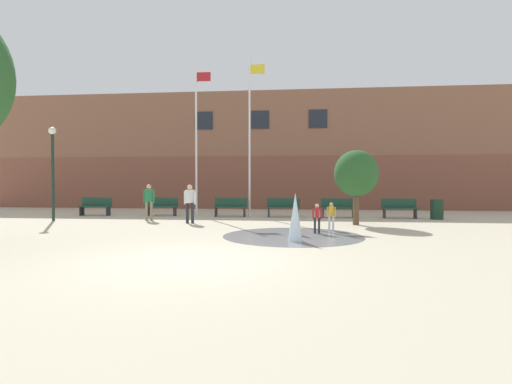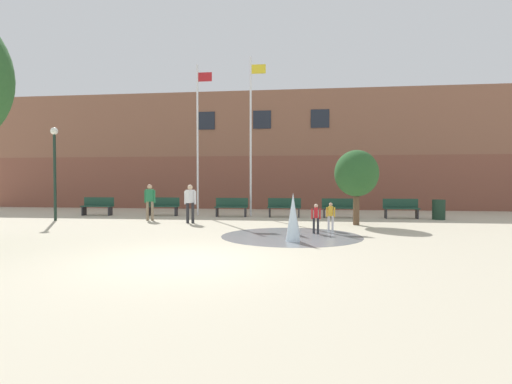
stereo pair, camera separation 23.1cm
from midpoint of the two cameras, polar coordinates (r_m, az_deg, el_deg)
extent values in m
plane|color=#BCB299|center=(8.95, -9.33, -9.68)|extent=(100.00, 100.00, 0.00)
cube|color=brown|center=(27.48, 1.78, 1.38)|extent=(36.00, 6.00, 3.28)
cube|color=brown|center=(27.70, 1.78, 8.94)|extent=(36.00, 6.00, 4.01)
cube|color=#1E232D|center=(25.34, -6.88, 10.08)|extent=(1.10, 0.06, 1.10)
cube|color=#1E232D|center=(24.75, 1.15, 10.29)|extent=(1.10, 0.06, 1.10)
cube|color=#1E232D|center=(24.65, 9.40, 10.31)|extent=(1.10, 0.06, 1.10)
cylinder|color=gray|center=(12.73, 5.60, -6.27)|extent=(4.45, 4.45, 0.01)
cone|color=silver|center=(11.56, 5.88, -3.58)|extent=(0.43, 0.43, 1.41)
cone|color=silver|center=(12.93, 6.08, -4.08)|extent=(0.35, 0.35, 0.94)
cube|color=#28282D|center=(22.01, -23.07, -2.50)|extent=(0.06, 0.40, 0.44)
cube|color=#28282D|center=(21.35, -19.82, -2.59)|extent=(0.06, 0.40, 0.44)
cube|color=#1E4233|center=(21.66, -21.48, -1.90)|extent=(1.60, 0.44, 0.05)
cube|color=#1E4233|center=(21.82, -21.23, -1.26)|extent=(1.60, 0.04, 0.42)
cube|color=#28282D|center=(20.75, -14.69, -2.67)|extent=(0.06, 0.40, 0.44)
cube|color=#28282D|center=(20.28, -11.01, -2.75)|extent=(0.06, 0.40, 0.44)
cube|color=#1E4233|center=(20.49, -12.87, -2.02)|extent=(1.60, 0.44, 0.05)
cube|color=#1E4233|center=(20.66, -12.69, -1.34)|extent=(1.60, 0.04, 0.42)
cube|color=#28282D|center=(19.62, -5.24, -2.87)|extent=(0.06, 0.40, 0.44)
cube|color=#28282D|center=(19.38, -1.18, -2.92)|extent=(0.06, 0.40, 0.44)
cube|color=#1E4233|center=(19.47, -3.22, -2.17)|extent=(1.60, 0.44, 0.05)
cube|color=#1E4233|center=(19.65, -3.12, -1.45)|extent=(1.60, 0.04, 0.42)
cube|color=#28282D|center=(19.30, 2.32, -2.94)|extent=(0.06, 0.40, 0.44)
cube|color=#28282D|center=(19.24, 6.48, -2.96)|extent=(0.06, 0.40, 0.44)
cube|color=#1E4233|center=(19.24, 4.40, -2.22)|extent=(1.60, 0.44, 0.05)
cube|color=#1E4233|center=(19.42, 4.43, -1.49)|extent=(1.60, 0.04, 0.42)
cube|color=#28282D|center=(19.19, 10.04, -2.99)|extent=(0.06, 0.40, 0.44)
cube|color=#28282D|center=(19.31, 14.19, -2.98)|extent=(0.06, 0.40, 0.44)
cube|color=#1E4233|center=(19.22, 12.13, -2.26)|extent=(1.60, 0.44, 0.05)
cube|color=#1E4233|center=(19.40, 12.08, -1.53)|extent=(1.60, 0.04, 0.42)
cube|color=#28282D|center=(19.57, 18.36, -2.95)|extent=(0.06, 0.40, 0.44)
cube|color=#28282D|center=(19.90, 22.31, -2.92)|extent=(0.06, 0.40, 0.44)
cube|color=#1E4233|center=(19.71, 20.36, -2.23)|extent=(1.60, 0.44, 0.05)
cube|color=#1E4233|center=(19.89, 20.23, -1.51)|extent=(1.60, 0.04, 0.42)
cylinder|color=#89755B|center=(18.21, -14.88, -2.63)|extent=(0.12, 0.12, 0.84)
cylinder|color=#89755B|center=(18.13, -14.24, -2.64)|extent=(0.12, 0.12, 0.84)
cube|color=#237547|center=(18.13, -14.58, -0.46)|extent=(0.39, 0.36, 0.54)
sphere|color=tan|center=(18.12, -14.59, 0.72)|extent=(0.21, 0.21, 0.21)
cylinder|color=#237547|center=(18.21, -15.19, -0.63)|extent=(0.08, 0.08, 0.55)
cylinder|color=#237547|center=(18.06, -13.96, -0.64)|extent=(0.08, 0.08, 0.55)
cylinder|color=#28282D|center=(13.40, 8.75, -4.79)|extent=(0.07, 0.07, 0.52)
cylinder|color=#28282D|center=(13.41, 9.34, -4.79)|extent=(0.07, 0.07, 0.52)
cube|color=red|center=(13.36, 9.05, -2.96)|extent=(0.13, 0.21, 0.33)
sphere|color=beige|center=(13.35, 9.06, -1.97)|extent=(0.13, 0.13, 0.13)
cylinder|color=red|center=(13.36, 8.49, -3.11)|extent=(0.05, 0.05, 0.34)
cylinder|color=red|center=(13.37, 9.61, -3.11)|extent=(0.05, 0.05, 0.34)
cylinder|color=silver|center=(14.27, 10.80, -4.41)|extent=(0.07, 0.07, 0.52)
cylinder|color=silver|center=(14.28, 11.34, -4.41)|extent=(0.07, 0.07, 0.52)
cube|color=gold|center=(14.24, 11.08, -2.69)|extent=(0.19, 0.24, 0.33)
sphere|color=tan|center=(14.22, 11.08, -1.76)|extent=(0.13, 0.13, 0.13)
cylinder|color=gold|center=(14.23, 10.55, -2.83)|extent=(0.05, 0.05, 0.34)
cylinder|color=gold|center=(14.25, 11.60, -2.83)|extent=(0.05, 0.05, 0.34)
cylinder|color=#28282D|center=(16.69, -9.35, -2.98)|extent=(0.12, 0.12, 0.84)
cylinder|color=#28282D|center=(16.63, -8.62, -2.99)|extent=(0.12, 0.12, 0.84)
cube|color=white|center=(16.62, -9.00, -0.61)|extent=(0.35, 0.39, 0.54)
sphere|color=beige|center=(16.61, -9.00, 0.68)|extent=(0.21, 0.21, 0.21)
cylinder|color=white|center=(16.68, -9.69, -0.80)|extent=(0.08, 0.08, 0.55)
cylinder|color=white|center=(16.56, -8.30, -0.81)|extent=(0.08, 0.08, 0.55)
cylinder|color=silver|center=(20.54, -8.03, 7.32)|extent=(0.10, 0.10, 7.60)
cube|color=#B21E23|center=(21.00, -6.97, 16.01)|extent=(0.70, 0.02, 0.45)
cylinder|color=silver|center=(20.03, -0.43, 7.92)|extent=(0.10, 0.10, 7.90)
cube|color=yellow|center=(20.62, 0.72, 17.16)|extent=(0.70, 0.02, 0.45)
cylinder|color=#192D23|center=(19.53, -26.50, 1.83)|extent=(0.12, 0.12, 3.76)
sphere|color=white|center=(19.65, -26.57, 7.79)|extent=(0.32, 0.32, 0.32)
cylinder|color=#193323|center=(19.83, 24.95, -2.30)|extent=(0.56, 0.56, 0.90)
cylinder|color=brown|center=(16.31, 14.52, -2.60)|extent=(0.24, 0.24, 1.13)
ellipsoid|color=#285628|center=(16.27, 14.56, 2.61)|extent=(1.72, 1.72, 1.83)
camera|label=1|loc=(0.12, -89.59, 0.01)|focal=28.00mm
camera|label=2|loc=(0.12, 90.41, -0.01)|focal=28.00mm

